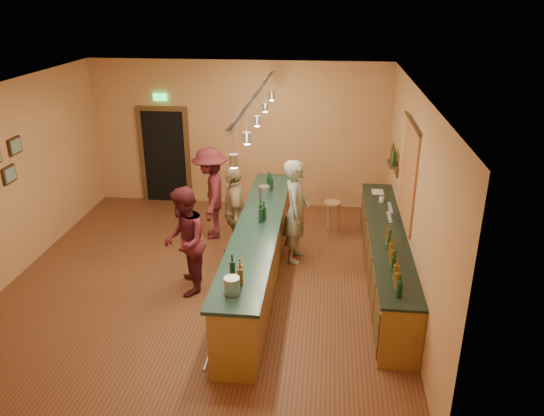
# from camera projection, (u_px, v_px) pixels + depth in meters

# --- Properties ---
(floor) EXTENTS (7.00, 7.00, 0.00)m
(floor) POSITION_uv_depth(u_px,v_px,m) (207.00, 279.00, 9.01)
(floor) COLOR #5D2E1A
(floor) RESTS_ON ground
(ceiling) EXTENTS (6.50, 7.00, 0.02)m
(ceiling) POSITION_uv_depth(u_px,v_px,m) (197.00, 89.00, 7.78)
(ceiling) COLOR silver
(ceiling) RESTS_ON wall_back
(wall_back) EXTENTS (6.50, 0.02, 3.20)m
(wall_back) POSITION_uv_depth(u_px,v_px,m) (239.00, 135.00, 11.61)
(wall_back) COLOR #BF8047
(wall_back) RESTS_ON floor
(wall_front) EXTENTS (6.50, 0.02, 3.20)m
(wall_front) POSITION_uv_depth(u_px,v_px,m) (121.00, 315.00, 5.18)
(wall_front) COLOR #BF8047
(wall_front) RESTS_ON floor
(wall_left) EXTENTS (0.02, 7.00, 3.20)m
(wall_left) POSITION_uv_depth(u_px,v_px,m) (9.00, 183.00, 8.72)
(wall_left) COLOR #BF8047
(wall_left) RESTS_ON floor
(wall_right) EXTENTS (0.02, 7.00, 3.20)m
(wall_right) POSITION_uv_depth(u_px,v_px,m) (411.00, 199.00, 8.07)
(wall_right) COLOR #BF8047
(wall_right) RESTS_ON floor
(doorway) EXTENTS (1.15, 0.09, 2.48)m
(doorway) POSITION_uv_depth(u_px,v_px,m) (165.00, 154.00, 11.94)
(doorway) COLOR black
(doorway) RESTS_ON wall_back
(tapestry) EXTENTS (0.03, 1.40, 1.60)m
(tapestry) POSITION_uv_depth(u_px,v_px,m) (408.00, 175.00, 8.35)
(tapestry) COLOR #A6212E
(tapestry) RESTS_ON wall_right
(bottle_shelf) EXTENTS (0.17, 0.55, 0.54)m
(bottle_shelf) POSITION_uv_depth(u_px,v_px,m) (394.00, 158.00, 9.80)
(bottle_shelf) COLOR #442C14
(bottle_shelf) RESTS_ON wall_right
(back_counter) EXTENTS (0.60, 4.55, 1.27)m
(back_counter) POSITION_uv_depth(u_px,v_px,m) (386.00, 257.00, 8.69)
(back_counter) COLOR brown
(back_counter) RESTS_ON floor
(tasting_bar) EXTENTS (0.73, 5.10, 1.38)m
(tasting_bar) POSITION_uv_depth(u_px,v_px,m) (258.00, 249.00, 8.68)
(tasting_bar) COLOR brown
(tasting_bar) RESTS_ON floor
(pendant_track) EXTENTS (0.11, 4.60, 0.50)m
(pendant_track) POSITION_uv_depth(u_px,v_px,m) (257.00, 105.00, 7.78)
(pendant_track) COLOR silver
(pendant_track) RESTS_ON ceiling
(bartender) EXTENTS (0.49, 0.71, 1.88)m
(bartender) POSITION_uv_depth(u_px,v_px,m) (296.00, 211.00, 9.32)
(bartender) COLOR gray
(bartender) RESTS_ON floor
(customer_a) EXTENTS (0.83, 0.98, 1.77)m
(customer_a) POSITION_uv_depth(u_px,v_px,m) (185.00, 242.00, 8.32)
(customer_a) COLOR #59191E
(customer_a) RESTS_ON floor
(customer_b) EXTENTS (0.65, 1.08, 1.73)m
(customer_b) POSITION_uv_depth(u_px,v_px,m) (234.00, 213.00, 9.45)
(customer_b) COLOR #997A51
(customer_b) RESTS_ON floor
(customer_c) EXTENTS (0.89, 1.28, 1.81)m
(customer_c) POSITION_uv_depth(u_px,v_px,m) (211.00, 193.00, 10.23)
(customer_c) COLOR #59191E
(customer_c) RESTS_ON floor
(bar_stool) EXTENTS (0.34, 0.34, 0.70)m
(bar_stool) POSITION_uv_depth(u_px,v_px,m) (333.00, 209.00, 10.43)
(bar_stool) COLOR #8E6140
(bar_stool) RESTS_ON floor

